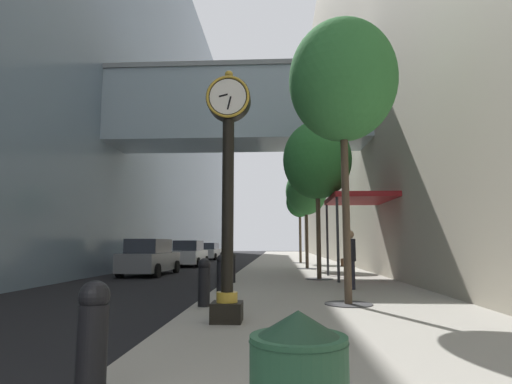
{
  "coord_description": "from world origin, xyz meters",
  "views": [
    {
      "loc": [
        1.96,
        -1.23,
        1.55
      ],
      "look_at": [
        0.97,
        17.63,
        3.89
      ],
      "focal_mm": 28.98,
      "sensor_mm": 36.0,
      "label": 1
    }
  ],
  "objects_px": {
    "street_tree_far": "(300,202)",
    "car_white_far": "(189,254)",
    "street_tree_mid_near": "(317,160)",
    "pedestrian_walking": "(350,258)",
    "bollard_nearest": "(92,338)",
    "bollard_third": "(204,281)",
    "car_silver_near": "(209,251)",
    "bollard_fourth": "(221,272)",
    "street_clock": "(228,179)",
    "street_tree_near": "(342,82)",
    "car_grey_mid": "(150,258)",
    "bollard_fifth": "(232,267)",
    "street_tree_mid_far": "(306,192)"
  },
  "relations": [
    {
      "from": "bollard_nearest",
      "to": "bollard_fifth",
      "type": "relative_size",
      "value": 1.0
    },
    {
      "from": "street_tree_mid_far",
      "to": "car_grey_mid",
      "type": "height_order",
      "value": "street_tree_mid_far"
    },
    {
      "from": "street_tree_mid_near",
      "to": "street_tree_far",
      "type": "bearing_deg",
      "value": 90.0
    },
    {
      "from": "car_silver_near",
      "to": "car_grey_mid",
      "type": "distance_m",
      "value": 19.35
    },
    {
      "from": "street_clock",
      "to": "car_white_far",
      "type": "distance_m",
      "value": 20.99
    },
    {
      "from": "bollard_fifth",
      "to": "street_tree_far",
      "type": "height_order",
      "value": "street_tree_far"
    },
    {
      "from": "street_tree_near",
      "to": "street_tree_mid_near",
      "type": "xyz_separation_m",
      "value": [
        0.0,
        6.75,
        -0.62
      ]
    },
    {
      "from": "street_tree_far",
      "to": "bollard_fifth",
      "type": "bearing_deg",
      "value": -102.27
    },
    {
      "from": "bollard_nearest",
      "to": "street_tree_far",
      "type": "height_order",
      "value": "street_tree_far"
    },
    {
      "from": "bollard_fifth",
      "to": "pedestrian_walking",
      "type": "bearing_deg",
      "value": -26.71
    },
    {
      "from": "street_tree_far",
      "to": "car_silver_near",
      "type": "height_order",
      "value": "street_tree_far"
    },
    {
      "from": "street_tree_near",
      "to": "car_silver_near",
      "type": "relative_size",
      "value": 1.53
    },
    {
      "from": "street_clock",
      "to": "street_tree_near",
      "type": "bearing_deg",
      "value": 42.09
    },
    {
      "from": "street_tree_far",
      "to": "car_silver_near",
      "type": "bearing_deg",
      "value": 131.46
    },
    {
      "from": "street_tree_near",
      "to": "car_white_far",
      "type": "relative_size",
      "value": 1.65
    },
    {
      "from": "car_white_far",
      "to": "pedestrian_walking",
      "type": "bearing_deg",
      "value": -60.91
    },
    {
      "from": "street_tree_far",
      "to": "car_white_far",
      "type": "distance_m",
      "value": 8.77
    },
    {
      "from": "bollard_fifth",
      "to": "bollard_fourth",
      "type": "bearing_deg",
      "value": -90.0
    },
    {
      "from": "bollard_fourth",
      "to": "car_grey_mid",
      "type": "height_order",
      "value": "car_grey_mid"
    },
    {
      "from": "pedestrian_walking",
      "to": "car_grey_mid",
      "type": "distance_m",
      "value": 11.0
    },
    {
      "from": "street_tree_mid_far",
      "to": "car_white_far",
      "type": "distance_m",
      "value": 9.54
    },
    {
      "from": "bollard_fifth",
      "to": "street_tree_mid_near",
      "type": "height_order",
      "value": "street_tree_mid_near"
    },
    {
      "from": "bollard_nearest",
      "to": "street_tree_near",
      "type": "distance_m",
      "value": 8.46
    },
    {
      "from": "street_clock",
      "to": "bollard_fourth",
      "type": "xyz_separation_m",
      "value": [
        -0.74,
        4.63,
        -2.03
      ]
    },
    {
      "from": "street_clock",
      "to": "bollard_fifth",
      "type": "xyz_separation_m",
      "value": [
        -0.74,
        7.45,
        -2.03
      ]
    },
    {
      "from": "street_tree_far",
      "to": "car_white_far",
      "type": "xyz_separation_m",
      "value": [
        -7.62,
        -2.28,
        -3.7
      ]
    },
    {
      "from": "street_tree_mid_near",
      "to": "bollard_third",
      "type": "bearing_deg",
      "value": -114.41
    },
    {
      "from": "car_grey_mid",
      "to": "car_silver_near",
      "type": "bearing_deg",
      "value": 90.99
    },
    {
      "from": "bollard_fourth",
      "to": "street_clock",
      "type": "bearing_deg",
      "value": -80.91
    },
    {
      "from": "bollard_nearest",
      "to": "bollard_fourth",
      "type": "xyz_separation_m",
      "value": [
        0.0,
        8.46,
        0.0
      ]
    },
    {
      "from": "street_tree_mid_near",
      "to": "pedestrian_walking",
      "type": "height_order",
      "value": "street_tree_mid_near"
    },
    {
      "from": "street_clock",
      "to": "street_tree_mid_far",
      "type": "distance_m",
      "value": 16.1
    },
    {
      "from": "bollard_fifth",
      "to": "car_silver_near",
      "type": "xyz_separation_m",
      "value": [
        -4.92,
        24.4,
        0.07
      ]
    },
    {
      "from": "street_tree_near",
      "to": "bollard_fifth",
      "type": "bearing_deg",
      "value": 122.54
    },
    {
      "from": "street_tree_near",
      "to": "car_grey_mid",
      "type": "relative_size",
      "value": 1.5
    },
    {
      "from": "street_tree_near",
      "to": "pedestrian_walking",
      "type": "bearing_deg",
      "value": 79.15
    },
    {
      "from": "bollard_nearest",
      "to": "bollard_third",
      "type": "bearing_deg",
      "value": 90.0
    },
    {
      "from": "bollard_third",
      "to": "bollard_fourth",
      "type": "distance_m",
      "value": 2.82
    },
    {
      "from": "bollard_fourth",
      "to": "car_white_far",
      "type": "distance_m",
      "value": 16.24
    },
    {
      "from": "bollard_third",
      "to": "street_tree_mid_far",
      "type": "xyz_separation_m",
      "value": [
        3.29,
        14.0,
        3.74
      ]
    },
    {
      "from": "street_tree_mid_near",
      "to": "car_white_far",
      "type": "distance_m",
      "value": 14.16
    },
    {
      "from": "street_tree_mid_near",
      "to": "pedestrian_walking",
      "type": "xyz_separation_m",
      "value": [
        0.61,
        -3.56,
        -3.8
      ]
    },
    {
      "from": "pedestrian_walking",
      "to": "car_silver_near",
      "type": "height_order",
      "value": "pedestrian_walking"
    },
    {
      "from": "bollard_fifth",
      "to": "street_tree_mid_far",
      "type": "relative_size",
      "value": 0.19
    },
    {
      "from": "street_tree_mid_far",
      "to": "pedestrian_walking",
      "type": "bearing_deg",
      "value": -86.61
    },
    {
      "from": "bollard_third",
      "to": "bollard_fourth",
      "type": "height_order",
      "value": "same"
    },
    {
      "from": "car_white_far",
      "to": "bollard_third",
      "type": "bearing_deg",
      "value": -76.81
    },
    {
      "from": "bollard_nearest",
      "to": "car_grey_mid",
      "type": "xyz_separation_m",
      "value": [
        -4.58,
        16.33,
        0.14
      ]
    },
    {
      "from": "car_white_far",
      "to": "street_tree_far",
      "type": "bearing_deg",
      "value": 16.68
    },
    {
      "from": "pedestrian_walking",
      "to": "bollard_fifth",
      "type": "bearing_deg",
      "value": 153.29
    }
  ]
}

